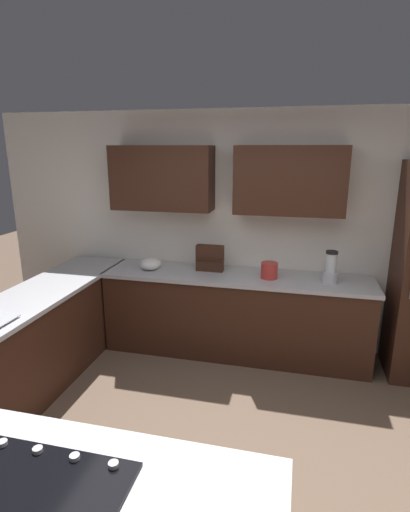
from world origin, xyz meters
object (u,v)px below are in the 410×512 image
Objects in this scene: cooktop at (22,499)px; mixing_bowl at (150,264)px; blender at (331,269)px; spice_rack at (210,258)px; kettle at (269,270)px.

mixing_bowl is at bearing -78.33° from cooktop.
spice_rack is (1.25, -0.11, 0.00)m from blender.
kettle is (0.60, 0.00, -0.06)m from blender.
cooktop is 2.34× the size of blender.
blender is 1.09× the size of spice_rack.
blender reaches higher than mixing_bowl.
cooktop is 2.56× the size of spice_rack.
mixing_bowl is (1.90, 0.00, -0.07)m from blender.
kettle is (-0.69, -2.93, 0.08)m from cooktop.
blender is 1.38× the size of mixing_bowl.
mixing_bowl is at bearing 9.41° from spice_rack.
mixing_bowl is 0.66m from spice_rack.
cooktop is at bearing 66.18° from blender.
kettle reaches higher than cooktop.
mixing_bowl is (0.61, -2.93, 0.06)m from cooktop.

